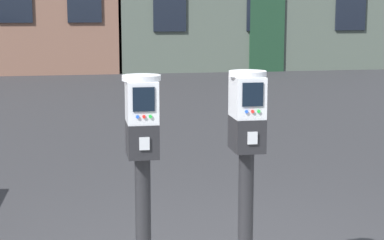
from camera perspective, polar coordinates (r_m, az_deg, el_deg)
name	(u,v)px	position (r m, az deg, el deg)	size (l,w,h in m)	color
parking_meter_near_kerb	(142,146)	(3.72, -4.32, -2.24)	(0.22, 0.25, 1.29)	black
parking_meter_twin_adjacent	(247,140)	(3.83, 4.74, -1.77)	(0.22, 0.25, 1.30)	black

